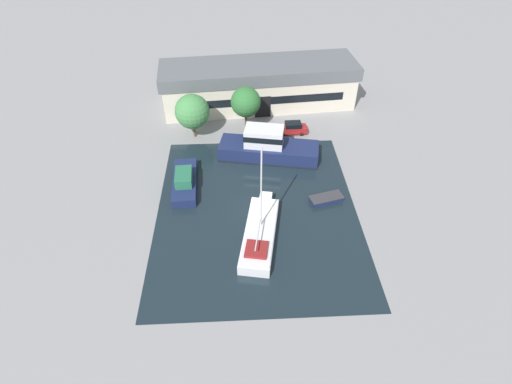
# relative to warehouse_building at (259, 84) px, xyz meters

# --- Properties ---
(ground_plane) EXTENTS (440.00, 440.00, 0.00)m
(ground_plane) POSITION_rel_warehouse_building_xyz_m (-1.56, -24.69, -3.36)
(ground_plane) COLOR gray
(water_canal) EXTENTS (22.36, 27.53, 0.01)m
(water_canal) POSITION_rel_warehouse_building_xyz_m (-1.56, -24.69, -3.36)
(water_canal) COLOR black
(water_canal) RESTS_ON ground
(warehouse_building) EXTENTS (30.37, 11.01, 6.64)m
(warehouse_building) POSITION_rel_warehouse_building_xyz_m (0.00, 0.00, 0.00)
(warehouse_building) COLOR beige
(warehouse_building) RESTS_ON ground
(quay_tree_near_building) EXTENTS (4.15, 4.15, 6.69)m
(quay_tree_near_building) POSITION_rel_warehouse_building_xyz_m (-2.24, -7.85, 1.24)
(quay_tree_near_building) COLOR brown
(quay_tree_near_building) RESTS_ON ground
(quay_tree_by_water) EXTENTS (4.73, 4.73, 6.34)m
(quay_tree_by_water) POSITION_rel_warehouse_building_xyz_m (-9.55, -8.97, 0.61)
(quay_tree_by_water) COLOR brown
(quay_tree_by_water) RESTS_ON ground
(parked_car) EXTENTS (4.32, 1.83, 1.73)m
(parked_car) POSITION_rel_warehouse_building_xyz_m (4.25, -8.82, -2.50)
(parked_car) COLOR maroon
(parked_car) RESTS_ON ground
(sailboat_moored) EXTENTS (4.84, 11.47, 11.11)m
(sailboat_moored) POSITION_rel_warehouse_building_xyz_m (-1.45, -28.75, -2.67)
(sailboat_moored) COLOR silver
(sailboat_moored) RESTS_ON water_canal
(motor_cruiser) EXTENTS (13.50, 6.40, 4.29)m
(motor_cruiser) POSITION_rel_warehouse_building_xyz_m (0.33, -14.34, -1.80)
(motor_cruiser) COLOR #19234C
(motor_cruiser) RESTS_ON water_canal
(small_dinghy) EXTENTS (4.13, 2.55, 0.61)m
(small_dinghy) POSITION_rel_warehouse_building_xyz_m (6.54, -23.42, -3.04)
(small_dinghy) COLOR #19234C
(small_dinghy) RESTS_ON water_canal
(cabin_boat) EXTENTS (3.17, 8.24, 2.26)m
(cabin_boat) POSITION_rel_warehouse_building_xyz_m (-10.01, -19.95, -2.55)
(cabin_boat) COLOR #19234C
(cabin_boat) RESTS_ON water_canal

